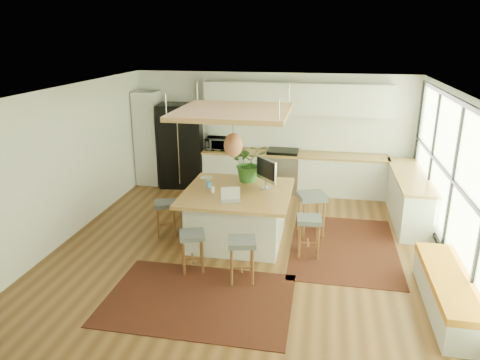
% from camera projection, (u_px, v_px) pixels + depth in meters
% --- Properties ---
extents(floor, '(7.00, 7.00, 0.00)m').
position_uv_depth(floor, '(246.00, 250.00, 7.75)').
color(floor, '#543318').
rests_on(floor, ground).
extents(ceiling, '(7.00, 7.00, 0.00)m').
position_uv_depth(ceiling, '(247.00, 92.00, 6.91)').
color(ceiling, white).
rests_on(ceiling, ground).
extents(wall_back, '(6.50, 0.00, 6.50)m').
position_uv_depth(wall_back, '(272.00, 131.00, 10.60)').
color(wall_back, silver).
rests_on(wall_back, ground).
extents(wall_front, '(6.50, 0.00, 6.50)m').
position_uv_depth(wall_front, '(179.00, 291.00, 4.06)').
color(wall_front, silver).
rests_on(wall_front, ground).
extents(wall_left, '(0.00, 7.00, 7.00)m').
position_uv_depth(wall_left, '(64.00, 165.00, 7.91)').
color(wall_left, silver).
rests_on(wall_left, ground).
extents(wall_right, '(0.00, 7.00, 7.00)m').
position_uv_depth(wall_right, '(459.00, 188.00, 6.76)').
color(wall_right, silver).
rests_on(wall_right, ground).
extents(window_wall, '(0.10, 6.20, 2.60)m').
position_uv_depth(window_wall, '(458.00, 185.00, 6.75)').
color(window_wall, black).
rests_on(window_wall, wall_right).
extents(pantry, '(0.55, 0.60, 2.25)m').
position_uv_depth(pantry, '(149.00, 138.00, 10.89)').
color(pantry, silver).
rests_on(pantry, floor).
extents(back_counter_base, '(4.20, 0.60, 0.88)m').
position_uv_depth(back_counter_base, '(293.00, 173.00, 10.49)').
color(back_counter_base, silver).
rests_on(back_counter_base, floor).
extents(back_counter_top, '(4.24, 0.64, 0.05)m').
position_uv_depth(back_counter_top, '(294.00, 154.00, 10.34)').
color(back_counter_top, olive).
rests_on(back_counter_top, back_counter_base).
extents(backsplash, '(4.20, 0.02, 0.80)m').
position_uv_depth(backsplash, '(295.00, 132.00, 10.48)').
color(backsplash, white).
rests_on(backsplash, wall_back).
extents(upper_cabinets, '(4.20, 0.34, 0.70)m').
position_uv_depth(upper_cabinets, '(296.00, 99.00, 10.08)').
color(upper_cabinets, silver).
rests_on(upper_cabinets, wall_back).
extents(range, '(0.76, 0.62, 1.00)m').
position_uv_depth(range, '(282.00, 170.00, 10.51)').
color(range, '#A5A5AA').
rests_on(range, floor).
extents(right_counter_base, '(0.60, 2.50, 0.88)m').
position_uv_depth(right_counter_base, '(408.00, 197.00, 8.96)').
color(right_counter_base, silver).
rests_on(right_counter_base, floor).
extents(right_counter_top, '(0.64, 2.54, 0.05)m').
position_uv_depth(right_counter_top, '(411.00, 175.00, 8.82)').
color(right_counter_top, olive).
rests_on(right_counter_top, right_counter_base).
extents(window_bench, '(0.52, 2.00, 0.50)m').
position_uv_depth(window_bench, '(447.00, 293.00, 6.03)').
color(window_bench, silver).
rests_on(window_bench, floor).
extents(ceiling_panel, '(1.86, 1.86, 0.80)m').
position_uv_depth(ceiling_panel, '(233.00, 128.00, 7.54)').
color(ceiling_panel, olive).
rests_on(ceiling_panel, ceiling).
extents(rug_near, '(2.60, 1.80, 0.01)m').
position_uv_depth(rug_near, '(199.00, 299.00, 6.33)').
color(rug_near, black).
rests_on(rug_near, floor).
extents(rug_right, '(1.80, 2.60, 0.01)m').
position_uv_depth(rug_right, '(343.00, 247.00, 7.86)').
color(rug_right, black).
rests_on(rug_right, floor).
extents(fridge, '(1.08, 0.90, 1.98)m').
position_uv_depth(fridge, '(182.00, 148.00, 10.79)').
color(fridge, black).
rests_on(fridge, floor).
extents(island, '(1.85, 1.85, 0.93)m').
position_uv_depth(island, '(238.00, 215.00, 8.02)').
color(island, olive).
rests_on(island, floor).
extents(stool_near_left, '(0.49, 0.49, 0.64)m').
position_uv_depth(stool_near_left, '(192.00, 249.00, 7.01)').
color(stool_near_left, '#464A4E').
rests_on(stool_near_left, floor).
extents(stool_near_right, '(0.48, 0.48, 0.68)m').
position_uv_depth(stool_near_right, '(242.00, 259.00, 6.71)').
color(stool_near_right, '#464A4E').
rests_on(stool_near_right, floor).
extents(stool_right_front, '(0.43, 0.43, 0.67)m').
position_uv_depth(stool_right_front, '(309.00, 235.00, 7.50)').
color(stool_right_front, '#464A4E').
rests_on(stool_right_front, floor).
extents(stool_right_back, '(0.60, 0.60, 0.80)m').
position_uv_depth(stool_right_back, '(311.00, 217.00, 8.24)').
color(stool_right_back, '#464A4E').
rests_on(stool_right_back, floor).
extents(stool_left_side, '(0.49, 0.49, 0.64)m').
position_uv_depth(stool_left_side, '(166.00, 216.00, 8.26)').
color(stool_left_side, '#464A4E').
rests_on(stool_left_side, floor).
extents(laptop, '(0.39, 0.41, 0.23)m').
position_uv_depth(laptop, '(231.00, 195.00, 7.33)').
color(laptop, '#A5A5AA').
rests_on(laptop, island).
extents(monitor, '(0.55, 0.59, 0.55)m').
position_uv_depth(monitor, '(266.00, 174.00, 7.93)').
color(monitor, '#A5A5AA').
rests_on(monitor, island).
extents(microwave, '(0.54, 0.31, 0.36)m').
position_uv_depth(microwave, '(217.00, 142.00, 10.60)').
color(microwave, '#A5A5AA').
rests_on(microwave, back_counter_top).
extents(island_plant, '(0.89, 0.93, 0.56)m').
position_uv_depth(island_plant, '(249.00, 167.00, 8.31)').
color(island_plant, '#1E4C19').
rests_on(island_plant, island).
extents(island_bowl, '(0.24, 0.24, 0.05)m').
position_uv_depth(island_bowl, '(207.00, 179.00, 8.45)').
color(island_bowl, white).
rests_on(island_bowl, island).
extents(island_bottle_0, '(0.07, 0.07, 0.19)m').
position_uv_depth(island_bottle_0, '(208.00, 182.00, 8.03)').
color(island_bottle_0, '#347BD0').
rests_on(island_bottle_0, island).
extents(island_bottle_1, '(0.07, 0.07, 0.19)m').
position_uv_depth(island_bottle_1, '(213.00, 187.00, 7.77)').
color(island_bottle_1, white).
rests_on(island_bottle_1, island).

